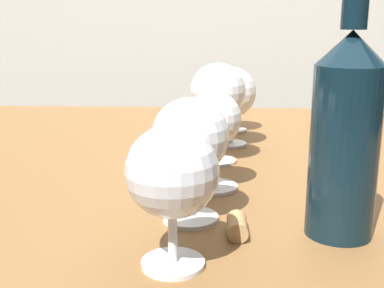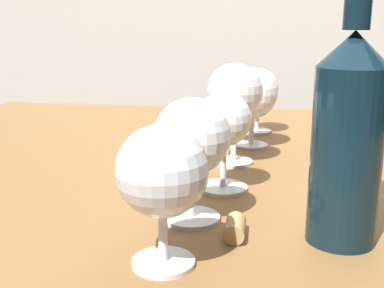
% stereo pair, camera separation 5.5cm
% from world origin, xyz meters
% --- Properties ---
extents(dining_table, '(1.32, 0.98, 0.76)m').
position_xyz_m(dining_table, '(0.00, 0.00, 0.68)').
color(dining_table, brown).
rests_on(dining_table, ground_plane).
extents(wine_glass_merlot, '(0.09, 0.09, 0.14)m').
position_xyz_m(wine_glass_merlot, '(-0.04, -0.37, 0.85)').
color(wine_glass_merlot, white).
rests_on(wine_glass_merlot, dining_table).
extents(wine_glass_amber, '(0.09, 0.09, 0.14)m').
position_xyz_m(wine_glass_amber, '(-0.03, -0.26, 0.86)').
color(wine_glass_amber, white).
rests_on(wine_glass_amber, dining_table).
extents(wine_glass_white, '(0.07, 0.07, 0.14)m').
position_xyz_m(wine_glass_white, '(0.00, -0.15, 0.86)').
color(wine_glass_white, white).
rests_on(wine_glass_white, dining_table).
extents(wine_glass_port, '(0.09, 0.09, 0.16)m').
position_xyz_m(wine_glass_port, '(0.01, -0.02, 0.88)').
color(wine_glass_port, white).
rests_on(wine_glass_port, dining_table).
extents(wine_glass_pinot, '(0.09, 0.09, 0.14)m').
position_xyz_m(wine_glass_pinot, '(0.03, 0.10, 0.86)').
color(wine_glass_pinot, white).
rests_on(wine_glass_pinot, dining_table).
extents(wine_glass_chardonnay, '(0.08, 0.08, 0.13)m').
position_xyz_m(wine_glass_chardonnay, '(0.04, 0.21, 0.85)').
color(wine_glass_chardonnay, white).
rests_on(wine_glass_chardonnay, dining_table).
extents(wine_bottle, '(0.07, 0.07, 0.31)m').
position_xyz_m(wine_bottle, '(0.14, -0.29, 0.88)').
color(wine_bottle, '#0F232D').
rests_on(wine_bottle, dining_table).
extents(cork, '(0.02, 0.04, 0.02)m').
position_xyz_m(cork, '(0.03, -0.30, 0.77)').
color(cork, tan).
rests_on(cork, dining_table).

